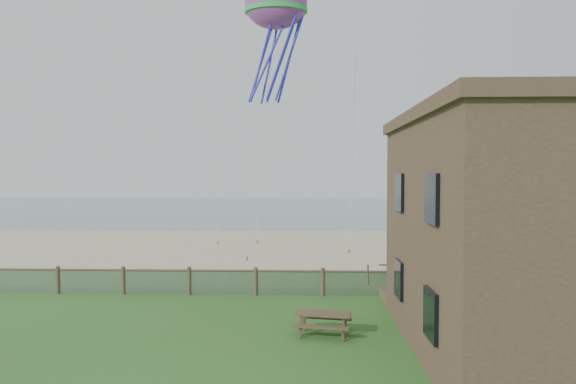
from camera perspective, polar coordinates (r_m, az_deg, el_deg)
name	(u,v)px	position (r m, az deg, el deg)	size (l,w,h in m)	color
ground	(238,338)	(17.73, -5.53, -15.85)	(160.00, 160.00, 0.00)	#2E591E
sand_beach	(276,245)	(39.17, -1.36, -5.96)	(72.00, 20.00, 0.02)	#BEAD89
ocean	(291,208)	(82.94, 0.36, -1.75)	(160.00, 68.00, 0.02)	slate
chainlink_fence	(256,283)	(23.35, -3.61, -10.06)	(36.20, 0.20, 1.25)	#4F382C
motel_deck	(562,297)	(24.82, 28.13, -10.28)	(15.00, 2.00, 0.50)	brown
picnic_table	(323,323)	(17.92, 3.93, -14.35)	(1.83, 1.38, 0.77)	brown
octopus_kite	(276,39)	(29.95, -1.34, 16.67)	(3.52, 2.49, 7.25)	#FF2838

